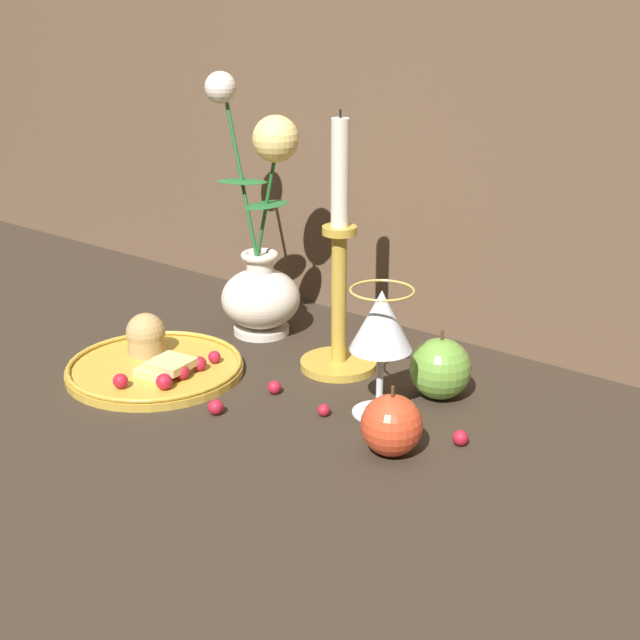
% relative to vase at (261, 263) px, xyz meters
% --- Properties ---
extents(ground_plane, '(2.40, 2.40, 0.00)m').
position_rel_vase_xyz_m(ground_plane, '(0.13, -0.12, -0.10)').
color(ground_plane, '#33281E').
rests_on(ground_plane, ground).
extents(vase, '(0.15, 0.11, 0.36)m').
position_rel_vase_xyz_m(vase, '(0.00, 0.00, 0.00)').
color(vase, silver).
rests_on(vase, ground_plane).
extents(plate_with_pastries, '(0.23, 0.23, 0.07)m').
position_rel_vase_xyz_m(plate_with_pastries, '(-0.02, -0.19, -0.09)').
color(plate_with_pastries, gold).
rests_on(plate_with_pastries, ground_plane).
extents(wine_glass, '(0.07, 0.07, 0.15)m').
position_rel_vase_xyz_m(wine_glass, '(0.27, -0.11, 0.00)').
color(wine_glass, silver).
rests_on(wine_glass, ground_plane).
extents(candlestick, '(0.10, 0.10, 0.33)m').
position_rel_vase_xyz_m(candlestick, '(0.16, -0.03, 0.00)').
color(candlestick, gold).
rests_on(candlestick, ground_plane).
extents(apple_beside_vase, '(0.07, 0.07, 0.09)m').
position_rel_vase_xyz_m(apple_beside_vase, '(0.31, -0.03, -0.07)').
color(apple_beside_vase, '#669938').
rests_on(apple_beside_vase, ground_plane).
extents(apple_near_glass, '(0.07, 0.07, 0.08)m').
position_rel_vase_xyz_m(apple_near_glass, '(0.34, -0.18, -0.07)').
color(apple_near_glass, '#D14223').
rests_on(apple_near_glass, ground_plane).
extents(berry_near_plate, '(0.02, 0.02, 0.02)m').
position_rel_vase_xyz_m(berry_near_plate, '(0.39, -0.12, -0.10)').
color(berry_near_plate, '#AD192D').
rests_on(berry_near_plate, ground_plane).
extents(berry_front_center, '(0.02, 0.02, 0.02)m').
position_rel_vase_xyz_m(berry_front_center, '(0.13, -0.23, -0.10)').
color(berry_front_center, '#AD192D').
rests_on(berry_front_center, ground_plane).
extents(berry_by_glass_stem, '(0.02, 0.02, 0.02)m').
position_rel_vase_xyz_m(berry_by_glass_stem, '(0.14, -0.14, -0.10)').
color(berry_by_glass_stem, '#AD192D').
rests_on(berry_by_glass_stem, ground_plane).
extents(berry_under_candlestick, '(0.01, 0.01, 0.01)m').
position_rel_vase_xyz_m(berry_under_candlestick, '(0.23, -0.15, -0.10)').
color(berry_under_candlestick, '#AD192D').
rests_on(berry_under_candlestick, ground_plane).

